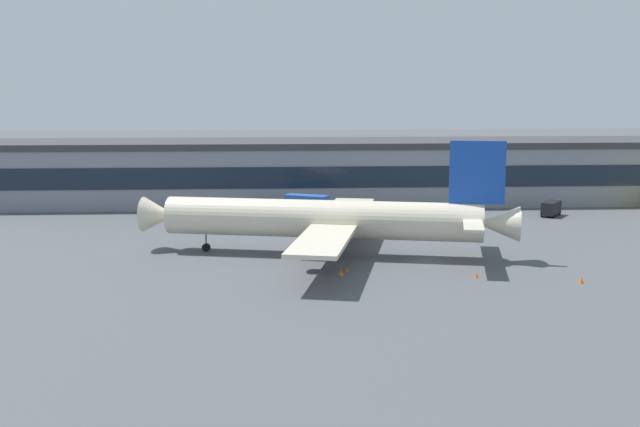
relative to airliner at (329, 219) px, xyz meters
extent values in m
plane|color=#4C4F54|center=(12.80, -3.61, -4.92)|extent=(600.00, 600.00, 0.00)
cube|color=gray|center=(12.80, 47.88, 0.48)|extent=(154.55, 18.31, 10.79)
cube|color=#38383D|center=(12.80, 47.88, 6.48)|extent=(157.64, 18.68, 1.20)
cube|color=#192333|center=(12.80, 38.68, 1.02)|extent=(151.46, 0.16, 3.89)
cylinder|color=beige|center=(-0.88, 0.20, 0.01)|extent=(42.20, 14.01, 5.04)
cone|color=beige|center=(-22.92, 5.07, 0.01)|extent=(5.46, 5.65, 4.79)
cone|color=beige|center=(21.40, -4.73, 0.01)|extent=(6.39, 5.62, 4.53)
cube|color=#1947B2|center=(18.70, -4.14, 6.56)|extent=(6.99, 2.01, 8.06)
cube|color=beige|center=(17.01, -9.44, 0.77)|extent=(4.30, 9.37, 0.30)
cube|color=beige|center=(19.41, 1.38, 0.77)|extent=(4.30, 9.37, 0.30)
cube|color=beige|center=(-1.52, -11.95, -0.49)|extent=(9.95, 19.80, 0.50)
cube|color=beige|center=(3.66, 11.47, -0.49)|extent=(9.95, 19.80, 0.50)
cylinder|color=#99999E|center=(-1.88, -8.96, -2.28)|extent=(4.66, 3.60, 2.77)
cylinder|color=#99999E|center=(2.07, 8.91, -2.28)|extent=(4.66, 3.60, 2.77)
cylinder|color=black|center=(-16.51, 3.65, -4.37)|extent=(1.18, 0.73, 1.10)
cylinder|color=slate|center=(-16.51, 3.65, -2.89)|extent=(0.24, 0.24, 2.41)
cylinder|color=black|center=(0.68, -2.47, -4.37)|extent=(1.18, 0.73, 1.10)
cylinder|color=slate|center=(0.68, -2.47, -2.89)|extent=(0.24, 0.24, 2.41)
cylinder|color=black|center=(1.66, 1.95, -4.37)|extent=(1.18, 0.73, 1.10)
cylinder|color=slate|center=(1.66, 1.95, -2.89)|extent=(0.24, 0.24, 2.41)
cube|color=black|center=(40.67, 29.46, -3.47)|extent=(4.78, 5.53, 2.20)
cube|color=black|center=(41.49, 30.63, -3.03)|extent=(2.70, 2.65, 0.55)
cylinder|color=black|center=(40.90, 31.52, -4.57)|extent=(0.65, 0.75, 0.70)
cylinder|color=black|center=(42.53, 30.39, -4.57)|extent=(0.65, 0.75, 0.70)
cylinder|color=black|center=(38.82, 28.53, -4.57)|extent=(0.65, 0.75, 0.70)
cylinder|color=black|center=(40.45, 27.40, -4.57)|extent=(0.65, 0.75, 0.70)
cube|color=white|center=(18.62, 32.14, -3.82)|extent=(4.12, 3.56, 1.50)
cube|color=black|center=(19.47, 31.63, -3.52)|extent=(2.02, 2.23, 0.38)
cylinder|color=black|center=(20.16, 32.27, -4.57)|extent=(0.76, 0.62, 0.70)
cylinder|color=black|center=(19.24, 30.72, -4.57)|extent=(0.76, 0.62, 0.70)
cylinder|color=black|center=(18.00, 33.55, -4.57)|extent=(0.76, 0.62, 0.70)
cylinder|color=black|center=(17.08, 32.01, -4.57)|extent=(0.76, 0.62, 0.70)
cube|color=#2651A5|center=(-9.40, 34.55, -3.87)|extent=(5.25, 3.57, 1.40)
cube|color=black|center=(-10.69, 34.83, -3.59)|extent=(2.15, 2.70, 0.35)
cylinder|color=black|center=(-11.29, 33.77, -4.57)|extent=(0.75, 0.44, 0.70)
cylinder|color=black|center=(-10.79, 36.05, -4.57)|extent=(0.75, 0.44, 0.70)
cylinder|color=black|center=(-8.01, 33.05, -4.57)|extent=(0.75, 0.44, 0.70)
cylinder|color=black|center=(-7.51, 35.33, -4.57)|extent=(0.75, 0.44, 0.70)
cube|color=black|center=(-15.60, 25.87, -3.82)|extent=(4.74, 2.97, 1.50)
cube|color=black|center=(-14.43, 25.56, -3.52)|extent=(1.94, 2.09, 0.38)
cylinder|color=black|center=(-13.90, 26.30, -4.57)|extent=(0.75, 0.47, 0.70)
cylinder|color=black|center=(-14.34, 24.65, -4.57)|extent=(0.75, 0.47, 0.70)
cylinder|color=black|center=(-16.87, 27.09, -4.57)|extent=(0.75, 0.47, 0.70)
cylinder|color=black|center=(-17.31, 25.44, -4.57)|extent=(0.75, 0.47, 0.70)
cube|color=#2651A5|center=(-1.65, 28.71, -2.67)|extent=(7.61, 5.52, 3.80)
cube|color=black|center=(-3.43, 29.59, -1.91)|extent=(3.32, 3.26, 0.95)
cylinder|color=black|center=(-4.43, 28.78, -4.57)|extent=(0.76, 0.58, 0.70)
cylinder|color=black|center=(-3.39, 30.87, -4.57)|extent=(0.76, 0.58, 0.70)
cylinder|color=black|center=(0.09, 26.54, -4.57)|extent=(0.76, 0.58, 0.70)
cylinder|color=black|center=(1.12, 28.64, -4.57)|extent=(0.76, 0.58, 0.70)
cube|color=gray|center=(8.36, 32.62, -3.77)|extent=(6.51, 2.38, 1.60)
cube|color=black|center=(10.12, 32.52, -3.45)|extent=(2.35, 1.97, 0.40)
cylinder|color=black|center=(10.65, 33.38, -4.57)|extent=(0.72, 0.34, 0.70)
cylinder|color=black|center=(10.54, 31.59, -4.57)|extent=(0.72, 0.34, 0.70)
cylinder|color=black|center=(6.18, 33.65, -4.57)|extent=(0.72, 0.34, 0.70)
cylinder|color=black|center=(6.07, 31.86, -4.57)|extent=(0.72, 0.34, 0.70)
cone|color=#F2590C|center=(16.60, -13.30, -4.62)|extent=(0.48, 0.48, 0.61)
cone|color=#F2590C|center=(27.95, -16.60, -4.56)|extent=(0.57, 0.57, 0.71)
cone|color=#F2590C|center=(0.74, -11.33, -4.55)|extent=(0.59, 0.59, 0.73)
cone|color=#F2590C|center=(1.59, -9.11, -4.64)|extent=(0.44, 0.44, 0.55)
camera|label=1|loc=(-7.30, -103.09, 17.68)|focal=44.49mm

